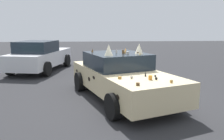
% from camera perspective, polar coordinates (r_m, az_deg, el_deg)
% --- Properties ---
extents(ground_plane, '(60.00, 60.00, 0.00)m').
position_cam_1_polar(ground_plane, '(7.13, 2.42, -7.09)').
color(ground_plane, '#2D2D30').
extents(art_car_decorated, '(4.83, 3.18, 1.69)m').
position_cam_1_polar(art_car_decorated, '(7.01, 2.20, -1.50)').
color(art_car_decorated, beige).
rests_on(art_car_decorated, ground).
extents(parked_sedan_row_back_center, '(4.70, 2.67, 1.52)m').
position_cam_1_polar(parked_sedan_row_back_center, '(12.08, -17.44, 3.36)').
color(parked_sedan_row_back_center, silver).
rests_on(parked_sedan_row_back_center, ground).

